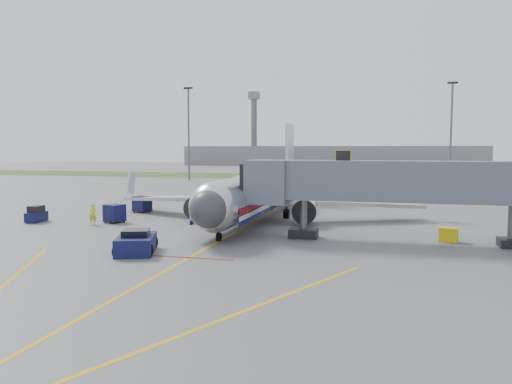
% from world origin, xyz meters
% --- Properties ---
extents(ground, '(400.00, 400.00, 0.00)m').
position_xyz_m(ground, '(0.00, 0.00, 0.00)').
color(ground, '#565659').
rests_on(ground, ground).
extents(grass_strip, '(300.00, 25.00, 0.01)m').
position_xyz_m(grass_strip, '(0.00, 90.00, 0.01)').
color(grass_strip, '#2D4C1E').
rests_on(grass_strip, ground).
extents(apron_markings, '(21.52, 50.00, 0.01)m').
position_xyz_m(apron_markings, '(0.00, -7.40, 0.00)').
color(apron_markings, gold).
rests_on(apron_markings, ground).
extents(airliner, '(32.10, 35.67, 10.25)m').
position_xyz_m(airliner, '(0.00, 15.25, 2.65)').
color(airliner, silver).
rests_on(airliner, ground).
extents(jet_bridge, '(25.30, 4.00, 6.90)m').
position_xyz_m(jet_bridge, '(12.86, 5.00, 4.47)').
color(jet_bridge, slate).
rests_on(jet_bridge, ground).
extents(light_mast_left, '(2.00, 0.44, 20.40)m').
position_xyz_m(light_mast_left, '(-30.00, 70.00, 10.78)').
color(light_mast_left, '#595B60').
rests_on(light_mast_left, ground).
extents(light_mast_right, '(2.00, 0.44, 20.40)m').
position_xyz_m(light_mast_right, '(25.00, 75.00, 10.78)').
color(light_mast_right, '#595B60').
rests_on(light_mast_right, ground).
extents(distant_terminal, '(120.00, 14.00, 8.00)m').
position_xyz_m(distant_terminal, '(-10.00, 170.00, 4.00)').
color(distant_terminal, slate).
rests_on(distant_terminal, ground).
extents(control_tower, '(4.00, 4.00, 30.00)m').
position_xyz_m(control_tower, '(-40.00, 165.00, 17.33)').
color(control_tower, '#595B60').
rests_on(control_tower, ground).
extents(pushback_tug, '(3.47, 4.39, 1.60)m').
position_xyz_m(pushback_tug, '(-4.00, -3.50, 0.67)').
color(pushback_tug, '#0C0D35').
rests_on(pushback_tug, ground).
extents(baggage_tug, '(1.39, 2.34, 1.56)m').
position_xyz_m(baggage_tug, '(-20.14, 7.08, 0.69)').
color(baggage_tug, '#0C0D35').
rests_on(baggage_tug, ground).
extents(baggage_cart_a, '(1.90, 1.90, 1.72)m').
position_xyz_m(baggage_cart_a, '(-3.00, 13.13, 0.88)').
color(baggage_cart_a, '#0C0D35').
rests_on(baggage_cart_a, ground).
extents(baggage_cart_b, '(1.98, 1.98, 1.73)m').
position_xyz_m(baggage_cart_b, '(-12.64, 8.55, 0.88)').
color(baggage_cart_b, '#0C0D35').
rests_on(baggage_cart_b, ground).
extents(baggage_cart_c, '(1.99, 1.99, 1.76)m').
position_xyz_m(baggage_cart_c, '(-13.81, 16.37, 0.90)').
color(baggage_cart_c, '#0C0D35').
rests_on(baggage_cart_c, ground).
extents(belt_loader, '(2.36, 3.93, 1.87)m').
position_xyz_m(belt_loader, '(-4.85, 14.29, 0.46)').
color(belt_loader, '#0C0D35').
rests_on(belt_loader, ground).
extents(ground_power_cart, '(1.49, 1.15, 1.06)m').
position_xyz_m(ground_power_cart, '(16.85, 6.07, 0.52)').
color(ground_power_cart, yellow).
rests_on(ground_power_cart, ground).
extents(ramp_worker, '(0.84, 0.71, 1.97)m').
position_xyz_m(ramp_worker, '(-13.82, 6.75, 0.98)').
color(ramp_worker, '#C2EA1B').
rests_on(ramp_worker, ground).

